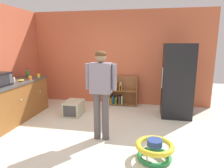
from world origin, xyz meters
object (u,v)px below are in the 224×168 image
at_px(kitchen_counter, 9,104).
at_px(red_cup, 11,81).
at_px(refrigerator, 177,81).
at_px(bookshelf, 122,92).
at_px(white_cup, 13,80).
at_px(yellow_cup, 39,76).
at_px(standing_person, 101,88).
at_px(green_cup, 27,75).
at_px(pet_carrier, 74,108).
at_px(green_glass_bottle, 28,74).
at_px(orange_cup, 30,78).
at_px(banana_bunch, 21,80).
at_px(baby_walker, 154,149).

bearing_deg(kitchen_counter, red_cup, 90.21).
distance_m(refrigerator, bookshelf, 1.67).
xyz_separation_m(white_cup, red_cup, (0.06, -0.14, 0.00)).
bearing_deg(yellow_cup, standing_person, -32.57).
height_order(refrigerator, green_cup, refrigerator).
bearing_deg(pet_carrier, green_glass_bottle, 176.02).
distance_m(orange_cup, white_cup, 0.37).
relative_size(standing_person, banana_bunch, 10.45).
relative_size(green_cup, yellow_cup, 1.00).
relative_size(pet_carrier, banana_bunch, 3.49).
relative_size(orange_cup, red_cup, 1.00).
height_order(banana_bunch, red_cup, red_cup).
bearing_deg(yellow_cup, pet_carrier, -9.49).
distance_m(green_glass_bottle, orange_cup, 0.38).
bearing_deg(refrigerator, standing_person, -134.90).
height_order(refrigerator, pet_carrier, refrigerator).
bearing_deg(standing_person, refrigerator, 45.10).
relative_size(baby_walker, white_cup, 6.36).
xyz_separation_m(bookshelf, pet_carrier, (-1.07, -1.06, -0.19)).
bearing_deg(white_cup, red_cup, -67.64).
bearing_deg(banana_bunch, refrigerator, 12.92).
relative_size(refrigerator, orange_cup, 18.74).
xyz_separation_m(refrigerator, banana_bunch, (-3.62, -0.83, 0.04)).
xyz_separation_m(pet_carrier, red_cup, (-1.23, -0.60, 0.77)).
distance_m(pet_carrier, red_cup, 1.57).
bearing_deg(standing_person, green_cup, 150.81).
relative_size(banana_bunch, orange_cup, 1.67).
distance_m(bookshelf, red_cup, 2.89).
distance_m(bookshelf, green_glass_bottle, 2.59).
xyz_separation_m(standing_person, banana_bunch, (-2.10, 0.70, -0.07)).
relative_size(refrigerator, banana_bunch, 11.24).
distance_m(pet_carrier, green_cup, 1.57).
bearing_deg(pet_carrier, standing_person, -48.23).
bearing_deg(refrigerator, pet_carrier, -170.57).
relative_size(kitchen_counter, baby_walker, 3.93).
height_order(banana_bunch, yellow_cup, yellow_cup).
bearing_deg(kitchen_counter, green_glass_bottle, 91.66).
xyz_separation_m(standing_person, red_cup, (-2.22, 0.51, -0.05)).
relative_size(kitchen_counter, yellow_cup, 24.99).
distance_m(banana_bunch, red_cup, 0.23).
xyz_separation_m(bookshelf, white_cup, (-2.36, -1.52, 0.58)).
bearing_deg(standing_person, pet_carrier, 131.77).
bearing_deg(refrigerator, green_glass_bottle, -174.98).
bearing_deg(green_cup, refrigerator, 3.20).
height_order(refrigerator, yellow_cup, refrigerator).
height_order(pet_carrier, white_cup, white_cup).
bearing_deg(red_cup, banana_bunch, 56.96).
bearing_deg(refrigerator, kitchen_counter, -162.60).
relative_size(green_glass_bottle, red_cup, 2.59).
height_order(refrigerator, banana_bunch, refrigerator).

